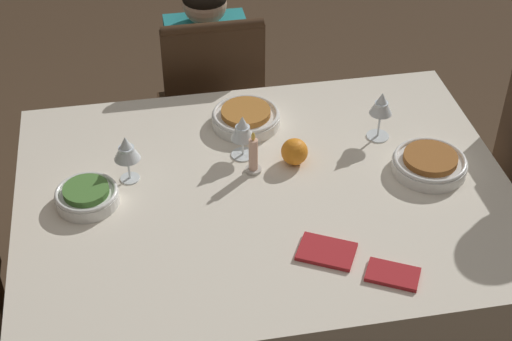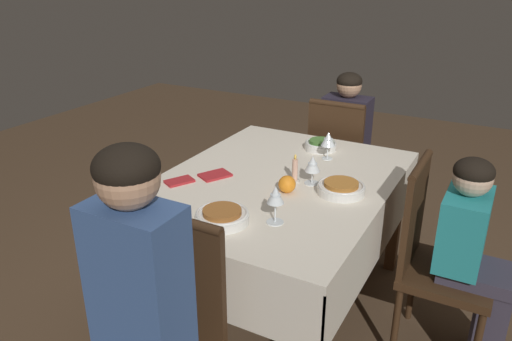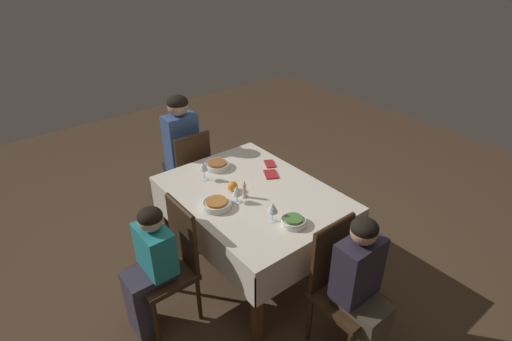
# 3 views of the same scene
# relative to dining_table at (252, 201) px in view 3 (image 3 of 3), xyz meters

# --- Properties ---
(ground_plane) EXTENTS (8.00, 8.00, 0.00)m
(ground_plane) POSITION_rel_dining_table_xyz_m (0.00, 0.00, -0.65)
(ground_plane) COLOR #4C3826
(dining_table) EXTENTS (1.42, 1.07, 0.73)m
(dining_table) POSITION_rel_dining_table_xyz_m (0.00, 0.00, 0.00)
(dining_table) COLOR silver
(dining_table) RESTS_ON ground_plane
(chair_east) EXTENTS (0.39, 0.39, 0.93)m
(chair_east) POSITION_rel_dining_table_xyz_m (0.94, 0.04, -0.14)
(chair_east) COLOR #382314
(chair_east) RESTS_ON ground_plane
(chair_west) EXTENTS (0.39, 0.39, 0.93)m
(chair_west) POSITION_rel_dining_table_xyz_m (-0.94, -0.00, -0.14)
(chair_west) COLOR #382314
(chair_west) RESTS_ON ground_plane
(chair_north) EXTENTS (0.39, 0.39, 0.93)m
(chair_north) POSITION_rel_dining_table_xyz_m (-0.06, 0.76, -0.14)
(chair_north) COLOR #382314
(chair_north) RESTS_ON ground_plane
(person_adult_denim) EXTENTS (0.34, 0.30, 1.24)m
(person_adult_denim) POSITION_rel_dining_table_xyz_m (1.09, 0.04, 0.05)
(person_adult_denim) COLOR #282833
(person_adult_denim) RESTS_ON ground_plane
(person_child_dark) EXTENTS (0.33, 0.30, 1.07)m
(person_child_dark) POSITION_rel_dining_table_xyz_m (-1.10, -0.00, -0.06)
(person_child_dark) COLOR #4C4233
(person_child_dark) RESTS_ON ground_plane
(person_child_teal) EXTENTS (0.30, 0.33, 0.98)m
(person_child_teal) POSITION_rel_dining_table_xyz_m (-0.06, 0.93, -0.11)
(person_child_teal) COLOR #383342
(person_child_teal) RESTS_ON ground_plane
(bowl_east) EXTENTS (0.22, 0.22, 0.06)m
(bowl_east) POSITION_rel_dining_table_xyz_m (0.49, 0.00, 0.11)
(bowl_east) COLOR white
(bowl_east) RESTS_ON dining_table
(wine_glass_east) EXTENTS (0.07, 0.07, 0.16)m
(wine_glass_east) POSITION_rel_dining_table_xyz_m (0.40, 0.19, 0.20)
(wine_glass_east) COLOR white
(wine_glass_east) RESTS_ON dining_table
(bowl_west) EXTENTS (0.18, 0.18, 0.06)m
(bowl_west) POSITION_rel_dining_table_xyz_m (-0.50, 0.03, 0.11)
(bowl_west) COLOR white
(bowl_west) RESTS_ON dining_table
(wine_glass_west) EXTENTS (0.08, 0.08, 0.15)m
(wine_glass_west) POSITION_rel_dining_table_xyz_m (-0.38, 0.12, 0.20)
(wine_glass_west) COLOR white
(wine_glass_west) RESTS_ON dining_table
(bowl_north) EXTENTS (0.22, 0.22, 0.06)m
(bowl_north) POSITION_rel_dining_table_xyz_m (0.00, 0.33, 0.11)
(bowl_north) COLOR white
(bowl_north) RESTS_ON dining_table
(wine_glass_north) EXTENTS (0.07, 0.07, 0.14)m
(wine_glass_north) POSITION_rel_dining_table_xyz_m (-0.04, 0.17, 0.18)
(wine_glass_north) COLOR white
(wine_glass_north) RESTS_ON dining_table
(candle_centerpiece) EXTENTS (0.05, 0.05, 0.14)m
(candle_centerpiece) POSITION_rel_dining_table_xyz_m (-0.02, 0.09, 0.14)
(candle_centerpiece) COLOR beige
(candle_centerpiece) RESTS_ON dining_table
(orange_fruit) EXTENTS (0.08, 0.08, 0.08)m
(orange_fruit) POSITION_rel_dining_table_xyz_m (0.11, 0.11, 0.13)
(orange_fruit) COLOR orange
(orange_fruit) RESTS_ON dining_table
(napkin_red_folded) EXTENTS (0.18, 0.16, 0.01)m
(napkin_red_folded) POSITION_rel_dining_table_xyz_m (0.11, -0.28, 0.09)
(napkin_red_folded) COLOR #AD2328
(napkin_red_folded) RESTS_ON dining_table
(napkin_spare_side) EXTENTS (0.15, 0.13, 0.01)m
(napkin_spare_side) POSITION_rel_dining_table_xyz_m (0.25, -0.39, 0.09)
(napkin_spare_side) COLOR #AD2328
(napkin_spare_side) RESTS_ON dining_table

